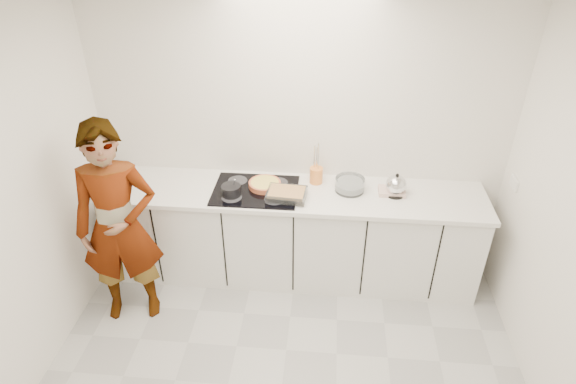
# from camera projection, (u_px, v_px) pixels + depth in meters

# --- Properties ---
(ceiling) EXTENTS (3.60, 3.20, 0.00)m
(ceiling) POSITION_uv_depth(u_px,v_px,m) (278.00, 23.00, 2.14)
(ceiling) COLOR white
(ceiling) RESTS_ON wall_back
(wall_back) EXTENTS (3.60, 0.00, 2.60)m
(wall_back) POSITION_uv_depth(u_px,v_px,m) (300.00, 135.00, 4.18)
(wall_back) COLOR white
(wall_back) RESTS_ON ground
(base_cabinets) EXTENTS (3.20, 0.58, 0.87)m
(base_cabinets) POSITION_uv_depth(u_px,v_px,m) (296.00, 236.00, 4.37)
(base_cabinets) COLOR white
(base_cabinets) RESTS_ON floor
(countertop) EXTENTS (3.24, 0.64, 0.04)m
(countertop) POSITION_uv_depth(u_px,v_px,m) (296.00, 194.00, 4.13)
(countertop) COLOR white
(countertop) RESTS_ON base_cabinets
(hob) EXTENTS (0.72, 0.54, 0.01)m
(hob) POSITION_uv_depth(u_px,v_px,m) (256.00, 190.00, 4.13)
(hob) COLOR black
(hob) RESTS_ON countertop
(tart_dish) EXTENTS (0.31, 0.31, 0.05)m
(tart_dish) POSITION_uv_depth(u_px,v_px,m) (265.00, 184.00, 4.15)
(tart_dish) COLOR #C55D38
(tart_dish) RESTS_ON hob
(saucepan) EXTENTS (0.21, 0.21, 0.16)m
(saucepan) POSITION_uv_depth(u_px,v_px,m) (231.00, 190.00, 4.03)
(saucepan) COLOR black
(saucepan) RESTS_ON hob
(baking_dish) EXTENTS (0.34, 0.26, 0.06)m
(baking_dish) POSITION_uv_depth(u_px,v_px,m) (287.00, 194.00, 4.01)
(baking_dish) COLOR silver
(baking_dish) RESTS_ON hob
(mixing_bowl) EXTENTS (0.29, 0.29, 0.12)m
(mixing_bowl) POSITION_uv_depth(u_px,v_px,m) (350.00, 185.00, 4.11)
(mixing_bowl) COLOR silver
(mixing_bowl) RESTS_ON countertop
(tea_towel) EXTENTS (0.22, 0.16, 0.04)m
(tea_towel) POSITION_uv_depth(u_px,v_px,m) (392.00, 191.00, 4.09)
(tea_towel) COLOR white
(tea_towel) RESTS_ON countertop
(kettle) EXTENTS (0.19, 0.19, 0.20)m
(kettle) POSITION_uv_depth(u_px,v_px,m) (396.00, 186.00, 4.04)
(kettle) COLOR black
(kettle) RESTS_ON countertop
(utensil_crock) EXTENTS (0.13, 0.13, 0.14)m
(utensil_crock) POSITION_uv_depth(u_px,v_px,m) (316.00, 175.00, 4.22)
(utensil_crock) COLOR orange
(utensil_crock) RESTS_ON countertop
(cook) EXTENTS (0.72, 0.56, 1.76)m
(cook) POSITION_uv_depth(u_px,v_px,m) (119.00, 227.00, 3.74)
(cook) COLOR white
(cook) RESTS_ON floor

